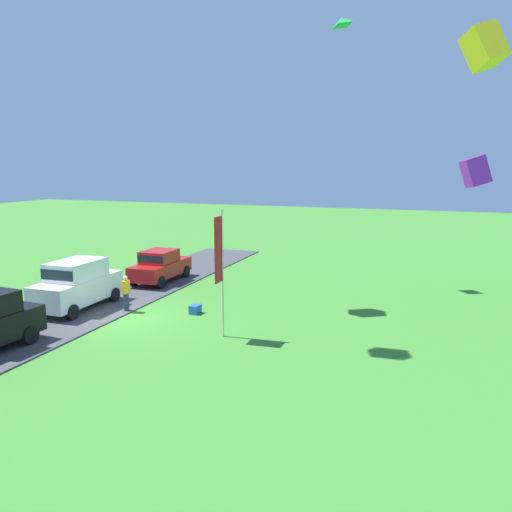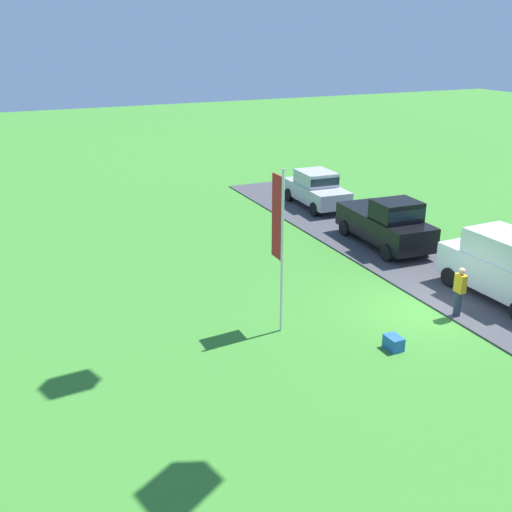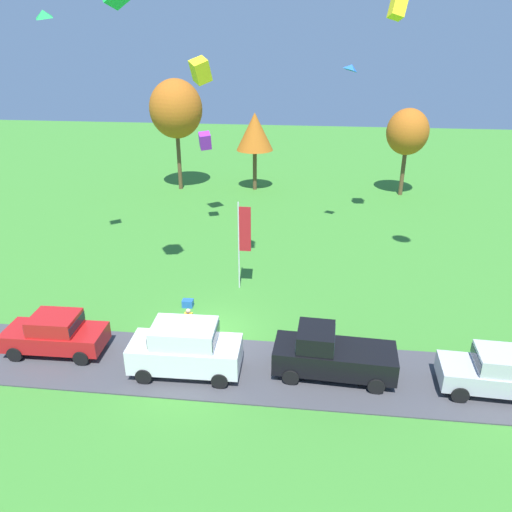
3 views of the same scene
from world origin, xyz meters
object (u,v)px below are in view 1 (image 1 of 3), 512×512
at_px(cooler_box, 195,309).
at_px(car_suv_near_entrance, 77,283).
at_px(kite_box_topmost, 475,172).
at_px(kite_box_trailing_tail, 484,47).
at_px(person_beside_suv, 126,293).
at_px(flag_banner, 220,258).
at_px(kite_diamond_near_flag, 341,22).
at_px(car_sedan_by_flagpole, 160,265).

bearing_deg(cooler_box, car_suv_near_entrance, -76.72).
height_order(kite_box_topmost, kite_box_trailing_tail, kite_box_trailing_tail).
xyz_separation_m(person_beside_suv, kite_box_trailing_tail, (-2.19, 14.50, 10.10)).
relative_size(car_suv_near_entrance, person_beside_suv, 2.71).
bearing_deg(cooler_box, kite_box_trailing_tail, 96.69).
xyz_separation_m(car_suv_near_entrance, kite_box_trailing_tail, (-2.63, 16.87, 9.68)).
distance_m(flag_banner, kite_box_topmost, 10.28).
relative_size(kite_diamond_near_flag, kite_box_trailing_tail, 0.63).
distance_m(person_beside_suv, kite_diamond_near_flag, 17.77).
distance_m(cooler_box, kite_box_topmost, 13.09).
xyz_separation_m(cooler_box, kite_diamond_near_flag, (-8.03, 4.77, 13.90)).
relative_size(car_suv_near_entrance, kite_diamond_near_flag, 5.23).
bearing_deg(kite_diamond_near_flag, car_sedan_by_flagpole, -71.22).
bearing_deg(car_sedan_by_flagpole, kite_diamond_near_flag, 108.78).
height_order(kite_diamond_near_flag, kite_box_trailing_tail, kite_diamond_near_flag).
height_order(car_sedan_by_flagpole, kite_box_topmost, kite_box_topmost).
distance_m(kite_diamond_near_flag, kite_box_topmost, 12.19).
bearing_deg(flag_banner, kite_box_topmost, 113.23).
relative_size(kite_diamond_near_flag, kite_box_topmost, 0.84).
relative_size(flag_banner, kite_box_trailing_tail, 3.61).
distance_m(flag_banner, kite_diamond_near_flag, 15.40).
bearing_deg(cooler_box, car_sedan_by_flagpole, -135.61).
relative_size(person_beside_suv, kite_box_trailing_tail, 1.22).
distance_m(person_beside_suv, cooler_box, 3.30).
bearing_deg(kite_box_trailing_tail, kite_box_topmost, 16.55).
bearing_deg(kite_diamond_near_flag, cooler_box, -30.70).
relative_size(cooler_box, kite_box_trailing_tail, 0.40).
bearing_deg(car_suv_near_entrance, cooler_box, 103.28).
bearing_deg(person_beside_suv, cooler_box, 105.35).
bearing_deg(cooler_box, kite_diamond_near_flag, 149.30).
height_order(flag_banner, cooler_box, flag_banner).
bearing_deg(car_sedan_by_flagpole, cooler_box, 44.39).
bearing_deg(person_beside_suv, kite_box_trailing_tail, 98.59).
bearing_deg(car_suv_near_entrance, kite_box_trailing_tail, 98.86).
xyz_separation_m(person_beside_suv, flag_banner, (1.76, 5.57, 2.34)).
xyz_separation_m(car_sedan_by_flagpole, kite_box_trailing_tail, (3.47, 16.09, 9.94)).
xyz_separation_m(kite_diamond_near_flag, kite_box_topmost, (6.80, 6.65, -7.63)).
bearing_deg(cooler_box, person_beside_suv, -74.65).
bearing_deg(car_sedan_by_flagpole, flag_banner, 43.99).
bearing_deg(car_suv_near_entrance, person_beside_suv, 100.49).
xyz_separation_m(car_sedan_by_flagpole, cooler_box, (4.81, 4.71, -0.84)).
distance_m(car_sedan_by_flagpole, car_suv_near_entrance, 6.16).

